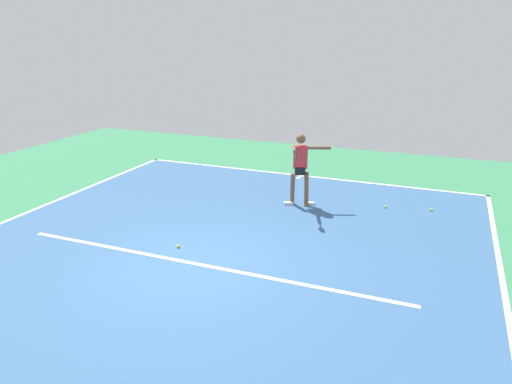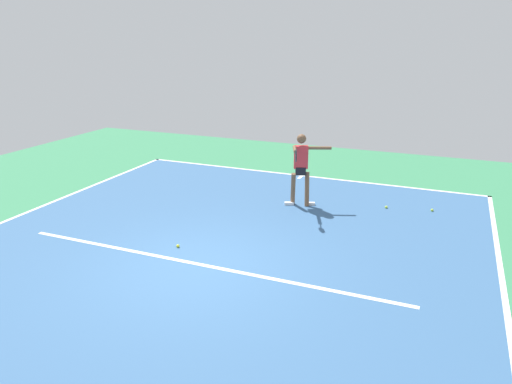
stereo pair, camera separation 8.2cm
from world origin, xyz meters
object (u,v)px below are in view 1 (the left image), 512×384
(tennis_player, at_px, (300,165))
(tennis_ball_by_baseline, at_px, (431,210))
(tennis_ball_near_service_line, at_px, (386,207))
(tennis_ball_by_sideline, at_px, (178,246))

(tennis_player, relative_size, tennis_ball_by_baseline, 27.58)
(tennis_ball_by_baseline, bearing_deg, tennis_ball_near_service_line, 11.09)
(tennis_player, bearing_deg, tennis_ball_by_baseline, 174.11)
(tennis_ball_by_baseline, bearing_deg, tennis_ball_by_sideline, 42.06)
(tennis_ball_by_sideline, bearing_deg, tennis_player, -114.34)
(tennis_player, distance_m, tennis_ball_near_service_line, 2.36)
(tennis_ball_by_baseline, bearing_deg, tennis_player, 14.73)
(tennis_ball_by_baseline, distance_m, tennis_ball_near_service_line, 1.08)
(tennis_ball_by_baseline, relative_size, tennis_ball_near_service_line, 1.00)
(tennis_player, height_order, tennis_ball_near_service_line, tennis_player)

